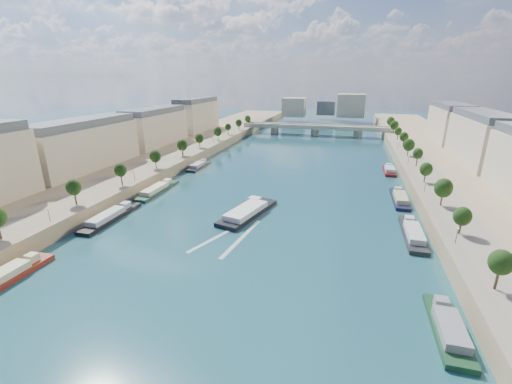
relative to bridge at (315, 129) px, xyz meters
The scene contains 17 objects.
ground 129.18m from the bridge, 90.00° to the right, with size 700.00×700.00×0.00m, color #0D2A3D.
quay_left 147.82m from the bridge, 119.15° to the right, with size 44.00×520.00×5.00m, color #9E8460.
quay_right 147.82m from the bridge, 60.85° to the right, with size 44.00×520.00×5.00m, color #9E8460.
pave_left 141.10m from the bridge, 113.83° to the right, with size 14.00×520.00×0.10m, color gray.
pave_right 141.10m from the bridge, 66.17° to the right, with size 14.00×520.00×0.10m, color gray.
trees_left 138.57m from the bridge, 113.40° to the right, with size 4.80×268.80×8.26m.
trees_right 131.28m from the bridge, 65.21° to the right, with size 4.80×268.80×8.26m.
lamps_left 148.68m from the bridge, 110.68° to the right, with size 0.36×200.36×4.28m.
lamps_right 134.75m from the bridge, 67.07° to the right, with size 0.36×200.36×4.28m.
buildings_left 145.12m from the bridge, 125.98° to the right, with size 16.00×226.00×23.20m.
buildings_right 145.12m from the bridge, 54.02° to the right, with size 16.00×226.00×23.20m.
skyline 91.01m from the bridge, 87.98° to the left, with size 79.00×42.00×22.00m.
bridge is the anchor object (origin of this frame).
tour_barge 168.26m from the bridge, 91.54° to the right, with size 14.32×28.57×3.76m.
wake 184.88m from the bridge, 91.40° to the right, with size 13.85×25.95×0.04m.
moored_barges_left 191.12m from the bridge, 103.78° to the right, with size 5.00×155.32×3.60m.
moored_barges_right 179.98m from the bridge, 75.35° to the right, with size 5.00×158.45×3.60m.
Camera 1 is at (25.61, -39.11, 43.38)m, focal length 24.00 mm.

